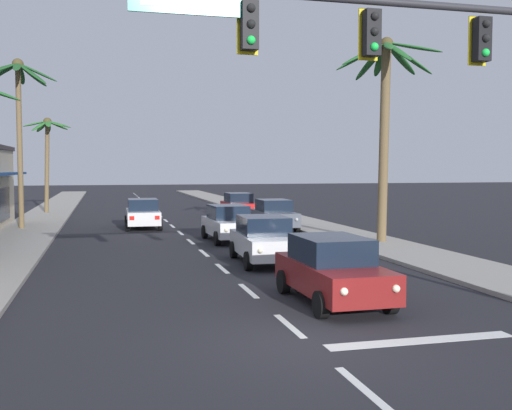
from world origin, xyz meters
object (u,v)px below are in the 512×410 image
sedan_third_in_queue (264,239)px  sedan_parked_mid_kerb (239,205)px  sedan_fifth_in_queue (228,223)px  sedan_parked_nearest_kerb (274,215)px  palm_left_third (18,98)px  palm_right_second (386,101)px  palm_left_farthest (48,141)px  traffic_signal_mast (446,72)px  sedan_oncoming_far (143,213)px  sedan_lead_at_stop_bar (332,269)px

sedan_third_in_queue → sedan_parked_mid_kerb: 19.95m
sedan_fifth_in_queue → sedan_parked_mid_kerb: bearing=75.3°
sedan_parked_nearest_kerb → palm_left_third: palm_left_third is taller
sedan_fifth_in_queue → palm_left_third: palm_left_third is taller
sedan_parked_mid_kerb → palm_right_second: bearing=-78.9°
palm_left_farthest → traffic_signal_mast: bearing=-72.7°
sedan_parked_mid_kerb → palm_right_second: (3.12, -15.85, 5.52)m
traffic_signal_mast → sedan_parked_mid_kerb: traffic_signal_mast is taller
palm_left_farthest → palm_right_second: size_ratio=0.77×
sedan_fifth_in_queue → palm_left_farthest: (-9.54, 19.07, 4.49)m
sedan_oncoming_far → palm_left_farthest: 14.35m
traffic_signal_mast → sedan_lead_at_stop_bar: traffic_signal_mast is taller
traffic_signal_mast → palm_right_second: palm_right_second is taller
sedan_parked_mid_kerb → palm_left_farthest: bearing=155.1°
traffic_signal_mast → sedan_third_in_queue: 10.55m
sedan_parked_nearest_kerb → palm_right_second: bearing=-66.1°
sedan_parked_nearest_kerb → palm_left_third: 15.17m
sedan_third_in_queue → sedan_fifth_in_queue: size_ratio=1.00×
traffic_signal_mast → sedan_parked_nearest_kerb: 20.82m
sedan_fifth_in_queue → sedan_parked_nearest_kerb: bearing=50.9°
sedan_fifth_in_queue → palm_right_second: (6.53, -2.80, 5.52)m
sedan_fifth_in_queue → sedan_parked_mid_kerb: size_ratio=1.01×
palm_right_second → sedan_oncoming_far: bearing=136.1°
sedan_parked_nearest_kerb → palm_left_farthest: 20.22m
traffic_signal_mast → sedan_fifth_in_queue: traffic_signal_mast is taller
traffic_signal_mast → sedan_third_in_queue: size_ratio=2.28×
sedan_fifth_in_queue → palm_right_second: bearing=-23.2°
palm_left_farthest → palm_right_second: 27.17m
traffic_signal_mast → palm_left_third: size_ratio=1.11×
sedan_lead_at_stop_bar → sedan_parked_nearest_kerb: (3.45, 17.40, 0.00)m
traffic_signal_mast → palm_right_second: 14.19m
sedan_fifth_in_queue → sedan_parked_nearest_kerb: same height
sedan_oncoming_far → traffic_signal_mast: bearing=-77.9°
sedan_parked_nearest_kerb → palm_right_second: (3.11, -7.02, 5.52)m
sedan_lead_at_stop_bar → palm_left_farthest: (-9.52, 32.25, 4.49)m
sedan_third_in_queue → palm_left_third: 18.22m
sedan_third_in_queue → sedan_parked_mid_kerb: (3.47, 19.64, 0.00)m
sedan_third_in_queue → palm_left_third: (-9.96, 13.88, 6.32)m
traffic_signal_mast → sedan_parked_mid_kerb: 29.47m
palm_left_farthest → sedan_parked_nearest_kerb: bearing=-48.9°
sedan_parked_nearest_kerb → palm_left_third: bearing=167.1°
traffic_signal_mast → palm_left_farthest: bearing=107.3°
sedan_parked_mid_kerb → palm_left_third: size_ratio=0.48×
sedan_lead_at_stop_bar → palm_left_farthest: 33.93m
palm_left_third → traffic_signal_mast: bearing=-63.9°
traffic_signal_mast → sedan_parked_mid_kerb: bearing=86.0°
sedan_fifth_in_queue → sedan_oncoming_far: same height
sedan_oncoming_far → sedan_fifth_in_queue: bearing=-62.9°
sedan_third_in_queue → sedan_fifth_in_queue: bearing=89.5°
palm_left_third → palm_right_second: (16.55, -10.09, -0.80)m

